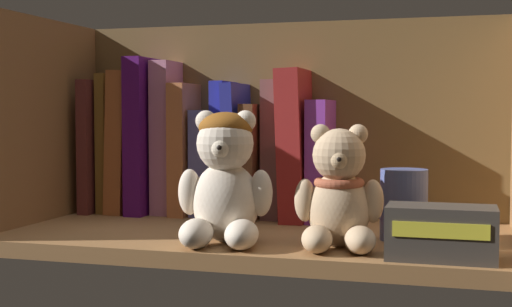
{
  "coord_description": "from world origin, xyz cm",
  "views": [
    {
      "loc": [
        25.31,
        -88.38,
        17.62
      ],
      "look_at": [
        -0.31,
        0.0,
        12.27
      ],
      "focal_mm": 49.6,
      "sensor_mm": 36.0,
      "label": 1
    }
  ],
  "objects_px": {
    "book_4": "(169,138)",
    "pillar_candle": "(404,205)",
    "book_0": "(103,146)",
    "book_11": "(299,145)",
    "teddy_bear_larger": "(225,180)",
    "teddy_bear_smaller": "(339,195)",
    "book_2": "(131,142)",
    "book_1": "(116,143)",
    "book_5": "(189,149)",
    "book_8": "(243,150)",
    "book_9": "(258,160)",
    "book_7": "(228,149)",
    "small_product_box": "(441,233)",
    "book_12": "(323,160)",
    "book_6": "(209,162)",
    "book_3": "(150,136)",
    "book_10": "(276,149)"
  },
  "relations": [
    {
      "from": "book_4",
      "to": "pillar_candle",
      "type": "height_order",
      "value": "book_4"
    },
    {
      "from": "book_0",
      "to": "book_11",
      "type": "bearing_deg",
      "value": 0.0
    },
    {
      "from": "teddy_bear_larger",
      "to": "teddy_bear_smaller",
      "type": "height_order",
      "value": "teddy_bear_larger"
    },
    {
      "from": "book_2",
      "to": "teddy_bear_larger",
      "type": "height_order",
      "value": "book_2"
    },
    {
      "from": "book_4",
      "to": "book_11",
      "type": "relative_size",
      "value": 1.08
    },
    {
      "from": "book_1",
      "to": "book_5",
      "type": "distance_m",
      "value": 0.13
    },
    {
      "from": "book_0",
      "to": "book_2",
      "type": "distance_m",
      "value": 0.05
    },
    {
      "from": "book_4",
      "to": "book_8",
      "type": "height_order",
      "value": "book_4"
    },
    {
      "from": "book_9",
      "to": "pillar_candle",
      "type": "distance_m",
      "value": 0.27
    },
    {
      "from": "book_2",
      "to": "book_0",
      "type": "bearing_deg",
      "value": 180.0
    },
    {
      "from": "book_5",
      "to": "book_7",
      "type": "xyz_separation_m",
      "value": [
        0.06,
        0.0,
        0.0
      ]
    },
    {
      "from": "book_8",
      "to": "teddy_bear_smaller",
      "type": "distance_m",
      "value": 0.28
    },
    {
      "from": "book_1",
      "to": "small_product_box",
      "type": "distance_m",
      "value": 0.57
    },
    {
      "from": "book_12",
      "to": "book_4",
      "type": "bearing_deg",
      "value": 180.0
    },
    {
      "from": "book_5",
      "to": "small_product_box",
      "type": "xyz_separation_m",
      "value": [
        0.39,
        -0.25,
        -0.07
      ]
    },
    {
      "from": "book_7",
      "to": "book_12",
      "type": "distance_m",
      "value": 0.15
    },
    {
      "from": "book_6",
      "to": "teddy_bear_larger",
      "type": "bearing_deg",
      "value": -65.65
    },
    {
      "from": "book_2",
      "to": "pillar_candle",
      "type": "bearing_deg",
      "value": -18.19
    },
    {
      "from": "book_5",
      "to": "pillar_candle",
      "type": "height_order",
      "value": "book_5"
    },
    {
      "from": "book_6",
      "to": "book_3",
      "type": "bearing_deg",
      "value": 180.0
    },
    {
      "from": "book_6",
      "to": "book_10",
      "type": "distance_m",
      "value": 0.11
    },
    {
      "from": "book_10",
      "to": "book_12",
      "type": "height_order",
      "value": "book_10"
    },
    {
      "from": "book_6",
      "to": "small_product_box",
      "type": "relative_size",
      "value": 1.4
    },
    {
      "from": "book_10",
      "to": "teddy_bear_smaller",
      "type": "relative_size",
      "value": 1.43
    },
    {
      "from": "book_11",
      "to": "book_12",
      "type": "height_order",
      "value": "book_11"
    },
    {
      "from": "book_1",
      "to": "book_11",
      "type": "xyz_separation_m",
      "value": [
        0.3,
        0.0,
        0.0
      ]
    },
    {
      "from": "book_5",
      "to": "book_10",
      "type": "height_order",
      "value": "book_10"
    },
    {
      "from": "pillar_candle",
      "to": "book_10",
      "type": "bearing_deg",
      "value": 144.1
    },
    {
      "from": "book_7",
      "to": "teddy_bear_larger",
      "type": "bearing_deg",
      "value": -72.59
    },
    {
      "from": "book_2",
      "to": "teddy_bear_larger",
      "type": "distance_m",
      "value": 0.32
    },
    {
      "from": "book_11",
      "to": "teddy_bear_smaller",
      "type": "distance_m",
      "value": 0.24
    },
    {
      "from": "book_5",
      "to": "book_11",
      "type": "bearing_deg",
      "value": 0.0
    },
    {
      "from": "book_6",
      "to": "book_12",
      "type": "relative_size",
      "value": 0.92
    },
    {
      "from": "book_7",
      "to": "teddy_bear_larger",
      "type": "relative_size",
      "value": 1.27
    },
    {
      "from": "book_0",
      "to": "book_7",
      "type": "height_order",
      "value": "book_0"
    },
    {
      "from": "book_2",
      "to": "small_product_box",
      "type": "distance_m",
      "value": 0.55
    },
    {
      "from": "book_0",
      "to": "book_12",
      "type": "relative_size",
      "value": 1.19
    },
    {
      "from": "book_8",
      "to": "book_12",
      "type": "distance_m",
      "value": 0.12
    },
    {
      "from": "book_3",
      "to": "book_10",
      "type": "distance_m",
      "value": 0.21
    },
    {
      "from": "book_4",
      "to": "book_11",
      "type": "bearing_deg",
      "value": 0.0
    },
    {
      "from": "book_0",
      "to": "book_6",
      "type": "relative_size",
      "value": 1.29
    },
    {
      "from": "book_1",
      "to": "book_3",
      "type": "bearing_deg",
      "value": 0.0
    },
    {
      "from": "book_5",
      "to": "book_8",
      "type": "xyz_separation_m",
      "value": [
        0.09,
        0.0,
        -0.0
      ]
    },
    {
      "from": "book_12",
      "to": "teddy_bear_smaller",
      "type": "distance_m",
      "value": 0.22
    },
    {
      "from": "book_6",
      "to": "book_12",
      "type": "distance_m",
      "value": 0.18
    },
    {
      "from": "book_9",
      "to": "book_12",
      "type": "bearing_deg",
      "value": 0.0
    },
    {
      "from": "book_8",
      "to": "teddy_bear_larger",
      "type": "height_order",
      "value": "book_8"
    },
    {
      "from": "small_product_box",
      "to": "teddy_bear_smaller",
      "type": "bearing_deg",
      "value": 163.05
    },
    {
      "from": "book_6",
      "to": "teddy_bear_smaller",
      "type": "height_order",
      "value": "book_6"
    },
    {
      "from": "book_3",
      "to": "book_8",
      "type": "height_order",
      "value": "book_3"
    }
  ]
}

